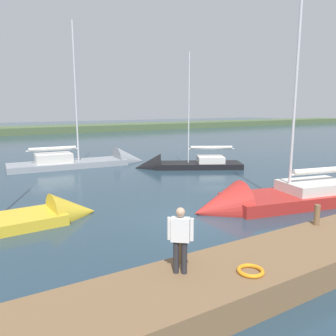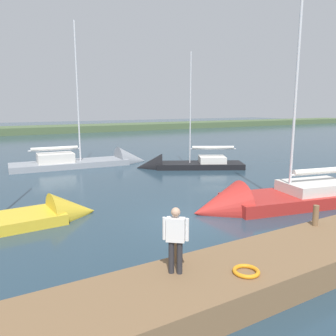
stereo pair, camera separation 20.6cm
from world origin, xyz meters
The scene contains 11 objects.
ground_plane centered at (0.00, 0.00, 0.00)m, with size 200.00×200.00×0.00m, color #263D4C.
far_shoreline centered at (0.00, -53.27, 0.00)m, with size 180.00×8.00×2.40m, color #4C603D.
dock_pier centered at (0.00, 5.21, 0.39)m, with size 21.77×2.40×0.78m, color brown.
mooring_post_near centered at (3.26, 4.37, 1.11)m, with size 0.18×0.18×0.67m, color brown.
mooring_post_far centered at (-2.18, 4.37, 1.13)m, with size 0.19×0.19×0.70m, color brown.
life_ring_buoy centered at (2.15, 5.69, 0.83)m, with size 0.66×0.66×0.10m, color orange.
sailboat_outer_mooring centered at (-1.11, -15.35, 0.14)m, with size 11.01×3.45×12.38m.
sailboat_behind_pier centered at (6.91, -2.98, 0.17)m, with size 9.29×2.58×10.48m.
sailboat_inner_slip centered at (-6.25, -10.71, 0.10)m, with size 8.29×5.87×9.79m.
sailboat_mid_channel centered at (-4.66, 0.33, 0.19)m, with size 10.52×4.61×12.42m.
person_on_dock centered at (3.61, 4.82, 1.72)m, with size 0.51×0.45×1.64m.
Camera 1 is at (7.75, 11.17, 4.73)m, focal length 36.18 mm.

